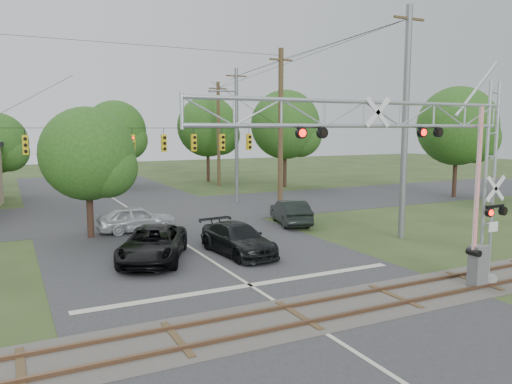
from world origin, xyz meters
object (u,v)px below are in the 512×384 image
crossing_gantry (419,162)px  car_dark (238,239)px  streetlight (234,140)px  traffic_signal_span (161,134)px  sedan_silver (137,219)px  pickup_black (153,244)px

crossing_gantry → car_dark: crossing_gantry is taller
crossing_gantry → car_dark: (-2.92, 8.48, -4.08)m
streetlight → traffic_signal_span: bearing=-144.5°
crossing_gantry → streetlight: size_ratio=1.39×
car_dark → streetlight: (6.68, 15.18, 4.33)m
sedan_silver → streetlight: streetlight is taller
traffic_signal_span → car_dark: size_ratio=3.85×
traffic_signal_span → streetlight: bearing=35.5°
crossing_gantry → traffic_signal_span: bearing=101.3°
traffic_signal_span → pickup_black: size_ratio=3.47×
pickup_black → car_dark: pickup_black is taller
pickup_black → sedan_silver: (0.88, 6.77, -0.00)m
traffic_signal_span → sedan_silver: (-2.30, -2.52, -4.82)m
crossing_gantry → streetlight: (3.76, 23.66, 0.24)m
sedan_silver → pickup_black: bearing=173.1°
traffic_signal_span → pickup_black: (-3.17, -9.29, -4.81)m
crossing_gantry → traffic_signal_span: size_ratio=0.65×
crossing_gantry → traffic_signal_span: 18.74m
pickup_black → sedan_silver: size_ratio=1.23×
sedan_silver → car_dark: bearing=-157.0°
crossing_gantry → sedan_silver: size_ratio=2.78×
crossing_gantry → streetlight: streetlight is taller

